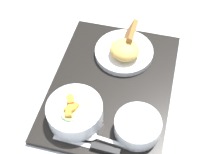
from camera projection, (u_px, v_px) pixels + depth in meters
ground_plane at (112, 86)px, 0.88m from camera, size 4.00×4.00×0.00m
serving_tray at (112, 85)px, 0.87m from camera, size 0.47×0.37×0.01m
bowl_salad at (75, 111)px, 0.78m from camera, size 0.14×0.14×0.07m
bowl_soup at (138, 126)px, 0.76m from camera, size 0.12×0.12×0.05m
plate_main at (125, 50)px, 0.91m from camera, size 0.17×0.17×0.08m
knife at (99, 148)px, 0.74m from camera, size 0.04×0.17×0.01m
spoon at (100, 138)px, 0.76m from camera, size 0.05×0.14×0.01m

